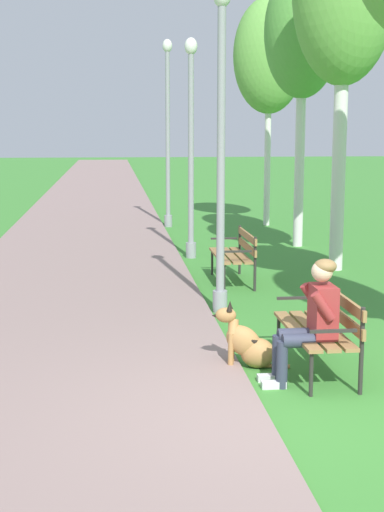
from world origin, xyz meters
TOP-DOWN VIEW (x-y plane):
  - ground_plane at (0.00, 0.00)m, footprint 120.00×120.00m
  - paved_path at (-2.18, 24.00)m, footprint 3.84×60.00m
  - park_bench_near at (0.55, 1.19)m, footprint 0.55×1.50m
  - park_bench_mid at (0.43, 5.77)m, footprint 0.55×1.50m
  - person_seated_on_near_bench at (0.35, 0.86)m, footprint 0.74×0.49m
  - dog_shepherd at (-0.18, 1.42)m, footprint 0.82×0.38m
  - lamp_post_near at (-0.12, 3.83)m, footprint 0.24×0.24m
  - lamp_post_mid at (-0.05, 8.20)m, footprint 0.24×0.24m
  - lamp_post_far at (-0.14, 12.88)m, footprint 0.24×0.24m
  - birch_tree_fourth at (2.38, 9.40)m, footprint 1.58×1.71m
  - birch_tree_fifth at (2.44, 12.91)m, footprint 1.82×1.58m

SIDE VIEW (x-z plane):
  - ground_plane at x=0.00m, z-range 0.00..0.00m
  - paved_path at x=-2.18m, z-range 0.00..0.04m
  - dog_shepherd at x=-0.18m, z-range -0.09..0.61m
  - park_bench_near at x=0.55m, z-range 0.09..0.94m
  - park_bench_mid at x=0.43m, z-range 0.09..0.94m
  - person_seated_on_near_bench at x=0.35m, z-range 0.06..1.31m
  - lamp_post_mid at x=-0.05m, z-range 0.07..4.24m
  - lamp_post_near at x=-0.12m, z-range 0.07..4.42m
  - lamp_post_far at x=-0.14m, z-range 0.08..4.75m
  - birch_tree_fifth at x=2.44m, z-range 1.40..7.15m
  - birch_tree_fourth at x=2.38m, z-range 1.50..7.31m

